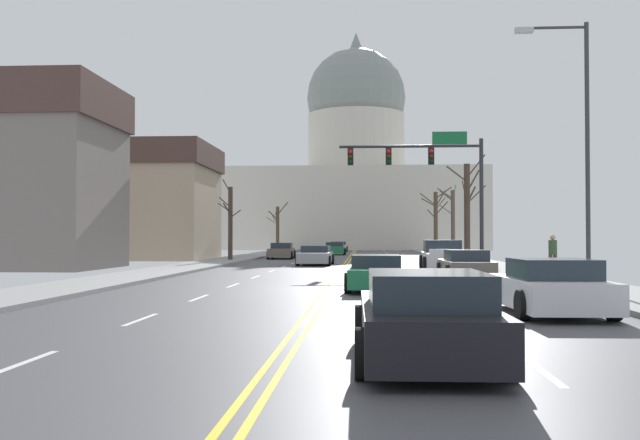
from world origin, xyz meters
TOP-DOWN VIEW (x-y plane):
  - ground at (0.00, -0.00)m, footprint 20.00×180.00m
  - signal_gantry at (4.87, 15.89)m, footprint 7.91×0.41m
  - street_lamp_right at (7.92, -0.55)m, footprint 2.29×0.24m
  - capitol_building at (0.00, 77.42)m, footprint 34.60×21.94m
  - pickup_truck_near_00 at (5.17, 12.82)m, footprint 2.33×5.32m
  - sedan_near_01 at (5.38, 6.41)m, footprint 2.04×4.58m
  - sedan_near_02 at (1.57, -0.07)m, footprint 1.99×4.59m
  - sedan_near_03 at (5.37, -6.92)m, footprint 2.19×4.32m
  - sedan_near_04 at (2.04, -13.14)m, footprint 2.00×4.54m
  - sedan_oncoming_00 at (-1.81, 20.12)m, footprint 2.17×4.67m
  - sedan_oncoming_01 at (-5.35, 32.19)m, footprint 2.06×4.46m
  - sedan_oncoming_02 at (-1.68, 44.65)m, footprint 2.11×4.38m
  - sedan_oncoming_03 at (-1.83, 58.50)m, footprint 2.13×4.33m
  - flank_building_01 at (-16.73, 30.37)m, footprint 12.39×9.89m
  - flank_building_02 at (-17.64, 40.39)m, footprint 9.45×6.74m
  - bare_tree_00 at (7.90, 31.04)m, footprint 1.58×1.64m
  - bare_tree_01 at (-8.43, 54.23)m, footprint 2.42×2.11m
  - bare_tree_02 at (7.82, 22.81)m, footprint 2.61×2.31m
  - bare_tree_03 at (-8.17, 25.46)m, footprint 1.82×1.91m
  - bare_tree_04 at (8.10, 45.73)m, footprint 3.08×1.14m
  - pedestrian_00 at (8.95, 6.49)m, footprint 0.35×0.34m
  - bicycle_parked at (7.74, 3.33)m, footprint 0.12×1.77m

SIDE VIEW (x-z plane):
  - ground at x=0.00m, z-range -0.08..0.12m
  - bicycle_parked at x=7.74m, z-range 0.06..0.91m
  - sedan_near_02 at x=1.57m, z-range -0.03..1.13m
  - sedan_oncoming_03 at x=-1.83m, z-range -0.03..1.14m
  - sedan_oncoming_00 at x=-1.81m, z-range -0.02..1.16m
  - sedan_near_01 at x=5.38m, z-range -0.03..1.17m
  - sedan_oncoming_02 at x=-1.68m, z-range -0.03..1.17m
  - sedan_near_03 at x=5.37m, z-range -0.04..1.21m
  - sedan_oncoming_01 at x=-5.35m, z-range -0.04..1.21m
  - sedan_near_04 at x=2.04m, z-range -0.03..1.23m
  - pickup_truck_near_00 at x=5.17m, z-range -0.08..1.49m
  - pedestrian_00 at x=8.95m, z-range 0.24..1.92m
  - bare_tree_01 at x=-8.43m, z-range 0.07..5.47m
  - bare_tree_03 at x=-8.17m, z-range -0.06..5.61m
  - bare_tree_00 at x=7.90m, z-range 0.03..5.68m
  - bare_tree_04 at x=8.10m, z-range 0.12..6.56m
  - bare_tree_02 at x=7.82m, z-range 0.01..6.90m
  - flank_building_01 at x=-16.73m, z-range 0.06..8.88m
  - flank_building_02 at x=-17.64m, z-range 0.07..9.13m
  - street_lamp_right at x=7.92m, z-range 0.88..9.25m
  - signal_gantry at x=4.87m, z-range 1.78..9.18m
  - capitol_building at x=0.00m, z-range -5.31..25.79m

